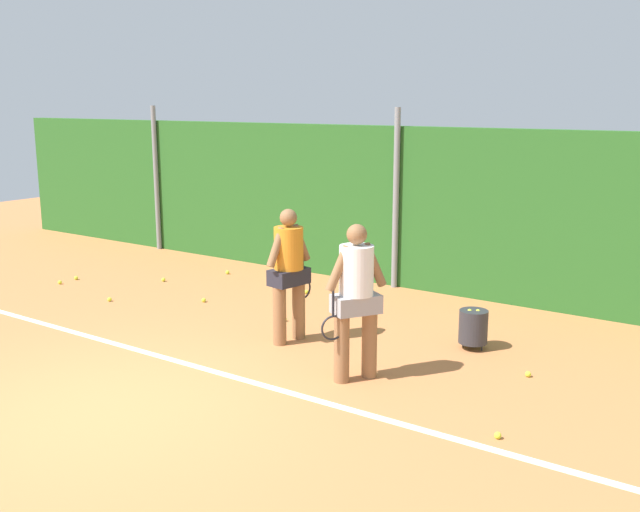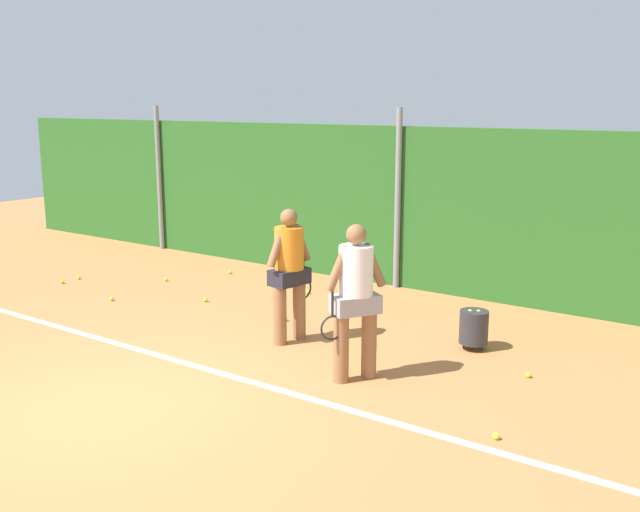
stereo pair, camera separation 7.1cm
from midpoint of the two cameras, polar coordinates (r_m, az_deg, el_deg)
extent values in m
plane|color=#C67542|center=(9.01, -7.57, -7.89)|extent=(29.95, 29.95, 0.00)
cube|color=#286023|center=(12.17, 6.16, 3.80)|extent=(19.47, 0.25, 2.65)
cylinder|color=gray|center=(15.49, -12.79, 5.92)|extent=(0.10, 0.10, 2.95)
cylinder|color=gray|center=(11.99, 5.77, 4.42)|extent=(0.10, 0.10, 2.95)
cube|color=white|center=(8.73, -9.46, -8.61)|extent=(14.23, 0.10, 0.01)
cylinder|color=#8C603D|center=(8.25, 3.63, -6.89)|extent=(0.17, 0.17, 0.77)
cylinder|color=#8C603D|center=(8.10, 1.45, -7.22)|extent=(0.17, 0.17, 0.77)
cube|color=#99999E|center=(8.02, 2.58, -3.75)|extent=(0.53, 0.60, 0.21)
cylinder|color=white|center=(7.93, 2.61, -1.12)|extent=(0.38, 0.38, 0.55)
sphere|color=#8C603D|center=(7.85, 2.63, 1.70)|extent=(0.22, 0.22, 0.22)
cylinder|color=#8C603D|center=(8.02, 3.99, -0.69)|extent=(0.22, 0.28, 0.53)
cylinder|color=#8C603D|center=(7.83, 1.20, -0.97)|extent=(0.22, 0.28, 0.53)
cylinder|color=black|center=(7.84, 0.77, -3.75)|extent=(0.03, 0.03, 0.28)
torus|color=#26262B|center=(7.92, 0.76, -5.63)|extent=(0.17, 0.25, 0.28)
cylinder|color=#8C603D|center=(9.32, -3.39, -4.67)|extent=(0.17, 0.17, 0.76)
cylinder|color=#8C603D|center=(9.54, -1.89, -4.26)|extent=(0.17, 0.17, 0.76)
cube|color=#23232D|center=(9.30, -2.66, -1.62)|extent=(0.38, 0.55, 0.20)
cylinder|color=orange|center=(9.22, -2.68, 0.62)|extent=(0.37, 0.37, 0.54)
sphere|color=#8C603D|center=(9.15, -2.70, 3.02)|extent=(0.22, 0.22, 0.22)
cylinder|color=#8C603D|center=(9.07, -3.66, 0.68)|extent=(0.14, 0.30, 0.51)
cylinder|color=#8C603D|center=(9.36, -1.74, 1.05)|extent=(0.14, 0.30, 0.51)
cylinder|color=black|center=(9.53, -1.56, -1.01)|extent=(0.03, 0.03, 0.28)
torus|color=#26262B|center=(9.59, -1.56, -2.58)|extent=(0.07, 0.28, 0.28)
cylinder|color=#2D2D33|center=(9.36, 11.66, -5.41)|extent=(0.36, 0.36, 0.42)
cylinder|color=#2D2D33|center=(9.39, 12.31, -6.99)|extent=(0.02, 0.02, 0.08)
cylinder|color=#2D2D33|center=(9.48, 10.89, -6.74)|extent=(0.02, 0.02, 0.08)
cylinder|color=#2D2D33|center=(9.54, 11.90, -6.65)|extent=(0.02, 0.02, 0.08)
sphere|color=#CCDB33|center=(9.31, 12.01, -4.29)|extent=(0.07, 0.07, 0.07)
sphere|color=#CCDB33|center=(9.30, 11.38, -4.28)|extent=(0.07, 0.07, 0.07)
sphere|color=#CCDB33|center=(11.78, -1.25, -2.81)|extent=(0.07, 0.07, 0.07)
sphere|color=#CCDB33|center=(11.45, -9.24, -3.42)|extent=(0.07, 0.07, 0.07)
sphere|color=#CCDB33|center=(12.86, -12.27, -1.82)|extent=(0.07, 0.07, 0.07)
sphere|color=#CCDB33|center=(8.66, 15.71, -8.87)|extent=(0.07, 0.07, 0.07)
sphere|color=#CCDB33|center=(11.82, -16.27, -3.26)|extent=(0.07, 0.07, 0.07)
sphere|color=#CCDB33|center=(13.39, -18.64, -1.63)|extent=(0.07, 0.07, 0.07)
sphere|color=#CCDB33|center=(13.17, -19.78, -1.94)|extent=(0.07, 0.07, 0.07)
sphere|color=#CCDB33|center=(10.36, -2.99, -4.94)|extent=(0.07, 0.07, 0.07)
sphere|color=#CCDB33|center=(13.21, -7.39, -1.27)|extent=(0.07, 0.07, 0.07)
sphere|color=#CCDB33|center=(7.12, 13.43, -13.47)|extent=(0.07, 0.07, 0.07)
camera|label=1|loc=(0.04, -90.24, -0.05)|focal=41.00mm
camera|label=2|loc=(0.04, 89.76, 0.05)|focal=41.00mm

